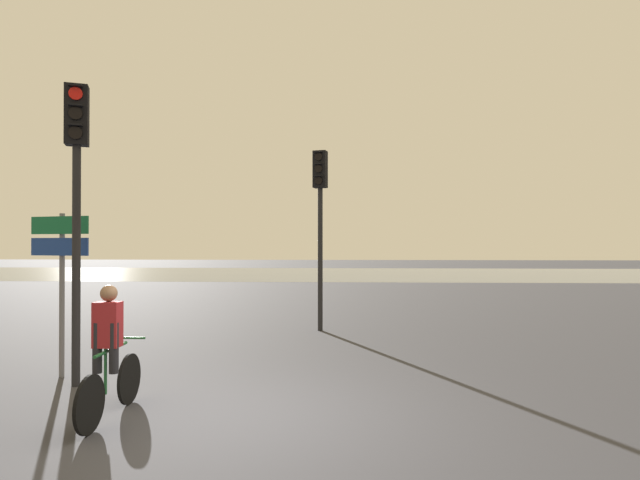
{
  "coord_description": "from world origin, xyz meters",
  "views": [
    {
      "loc": [
        1.0,
        -5.89,
        2.11
      ],
      "look_at": [
        0.5,
        5.0,
        2.2
      ],
      "focal_mm": 28.0,
      "sensor_mm": 36.0,
      "label": 1
    }
  ],
  "objects_px": {
    "direction_sign_post": "(61,264)",
    "traffic_light_center": "(320,206)",
    "traffic_light_near_left": "(77,177)",
    "cyclist": "(109,351)"
  },
  "relations": [
    {
      "from": "direction_sign_post",
      "to": "traffic_light_center",
      "type": "bearing_deg",
      "value": -117.14
    },
    {
      "from": "traffic_light_near_left",
      "to": "cyclist",
      "type": "distance_m",
      "value": 2.91
    },
    {
      "from": "traffic_light_center",
      "to": "direction_sign_post",
      "type": "relative_size",
      "value": 1.69
    },
    {
      "from": "traffic_light_center",
      "to": "direction_sign_post",
      "type": "distance_m",
      "value": 6.06
    },
    {
      "from": "direction_sign_post",
      "to": "cyclist",
      "type": "relative_size",
      "value": 1.52
    },
    {
      "from": "traffic_light_center",
      "to": "traffic_light_near_left",
      "type": "bearing_deg",
      "value": 70.35
    },
    {
      "from": "traffic_light_center",
      "to": "traffic_light_near_left",
      "type": "distance_m",
      "value": 5.97
    },
    {
      "from": "traffic_light_near_left",
      "to": "cyclist",
      "type": "height_order",
      "value": "traffic_light_near_left"
    },
    {
      "from": "traffic_light_near_left",
      "to": "direction_sign_post",
      "type": "bearing_deg",
      "value": -62.86
    },
    {
      "from": "direction_sign_post",
      "to": "cyclist",
      "type": "bearing_deg",
      "value": 146.59
    }
  ]
}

